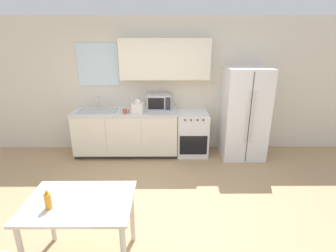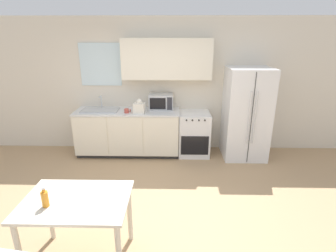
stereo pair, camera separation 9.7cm
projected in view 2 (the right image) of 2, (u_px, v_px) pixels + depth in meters
The scene contains 11 objects.
ground_plane at pixel (144, 206), 3.82m from camera, with size 12.00×12.00×0.00m, color tan.
wall_back at pixel (155, 81), 5.33m from camera, with size 12.00×0.38×2.70m.
kitchen_counter at pixel (128, 132), 5.36m from camera, with size 2.07×0.67×0.93m.
oven_range at pixel (194, 134), 5.36m from camera, with size 0.62×0.64×0.88m.
refrigerator at pixel (246, 114), 5.13m from camera, with size 0.82×0.80×1.78m.
kitchen_sink at pixel (100, 110), 5.22m from camera, with size 0.73×0.39×0.27m.
microwave at pixel (161, 102), 5.27m from camera, with size 0.48×0.33×0.31m.
coffee_mug at pixel (127, 111), 5.06m from camera, with size 0.12×0.09×0.08m.
grocery_bag_0 at pixel (140, 107), 5.02m from camera, with size 0.23×0.21×0.28m.
dining_table at pixel (77, 210), 2.70m from camera, with size 1.08×0.75×0.78m.
drink_bottle at pixel (45, 198), 2.53m from camera, with size 0.07×0.07×0.21m.
Camera 2 is at (0.41, -3.21, 2.36)m, focal length 28.00 mm.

